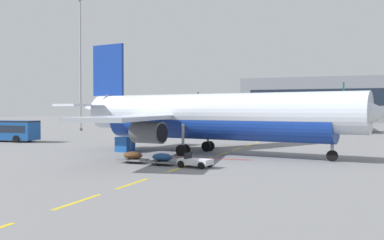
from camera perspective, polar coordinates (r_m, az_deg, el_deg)
name	(u,v)px	position (r m, az deg, el deg)	size (l,w,h in m)	color
apron_paint_markings	(249,145)	(56.86, 7.37, -3.24)	(8.00, 97.26, 0.01)	yellow
airliner_foreground	(208,116)	(45.11, 2.10, 0.57)	(34.73, 34.11, 12.20)	silver
airliner_mid_left	(344,116)	(98.61, 19.05, 0.48)	(27.28, 27.37, 9.61)	silver
airliner_far_center	(201,115)	(116.62, 1.24, 0.67)	(24.70, 25.98, 9.48)	silver
apron_shuttle_bus	(0,129)	(68.63, -23.68, -1.09)	(12.10, 3.31, 3.00)	#194C99
baggage_train	(163,159)	(36.49, -3.83, -5.03)	(8.72, 2.74, 1.14)	silver
uld_cargo_container	(125,144)	(48.27, -8.67, -3.13)	(1.84, 1.80, 1.60)	#194C9E
apron_light_mast_near	(80,49)	(97.18, -14.28, 8.92)	(1.80, 1.80, 28.36)	slate
terminal_satellite	(379,100)	(167.76, 23.05, 2.42)	(93.48, 25.06, 17.27)	gray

